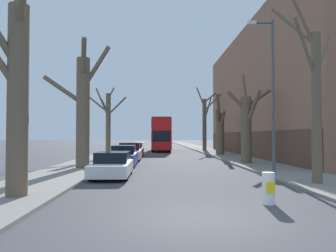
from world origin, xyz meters
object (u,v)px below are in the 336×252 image
object	(u,v)px
street_tree_left_0	(14,81)
street_tree_left_2	(107,121)
parked_car_3	(134,150)
traffic_bollard	(268,188)
street_tree_right_2	(220,131)
lamp_post	(271,89)
parked_car_0	(112,165)
double_decker_bus	(161,133)
street_tree_left_1	(83,108)
street_tree_right_3	(205,121)
street_tree_right_1	(247,124)
street_tree_right_0	(314,96)
parked_car_1	(124,156)
parked_car_2	(130,152)

from	to	relation	value
street_tree_left_0	street_tree_left_2	bearing A→B (deg)	89.28
parked_car_3	traffic_bollard	bearing A→B (deg)	-76.43
street_tree_right_2	lamp_post	distance (m)	17.84
parked_car_0	parked_car_3	bearing A→B (deg)	90.00
double_decker_bus	parked_car_0	size ratio (longest dim) A/B	2.28
street_tree_left_1	street_tree_right_3	xyz separation A→B (m)	(11.49, 24.82, 0.36)
street_tree_left_0	street_tree_right_2	bearing A→B (deg)	63.79
street_tree_right_1	street_tree_left_1	bearing A→B (deg)	-163.89
parked_car_3	traffic_bollard	size ratio (longest dim) A/B	4.25
street_tree_right_0	traffic_bollard	xyz separation A→B (m)	(-3.28, -3.63, -3.31)
parked_car_0	double_decker_bus	bearing A→B (deg)	84.04
parked_car_1	traffic_bollard	xyz separation A→B (m)	(5.64, -12.84, -0.19)
street_tree_left_2	street_tree_right_2	xyz separation A→B (m)	(11.30, 3.92, -0.88)
street_tree_left_0	double_decker_bus	size ratio (longest dim) A/B	0.87
parked_car_0	lamp_post	world-z (taller)	lamp_post
street_tree_left_1	street_tree_left_2	size ratio (longest dim) A/B	1.17
parked_car_1	parked_car_0	bearing A→B (deg)	-90.00
parked_car_1	lamp_post	xyz separation A→B (m)	(8.21, -6.06, 3.86)
street_tree_right_1	street_tree_right_3	xyz separation A→B (m)	(0.23, 21.57, 1.25)
double_decker_bus	parked_car_0	distance (m)	28.41
double_decker_bus	street_tree_left_2	bearing A→B (deg)	-109.84
parked_car_1	parked_car_2	distance (m)	5.36
street_tree_left_0	lamp_post	world-z (taller)	street_tree_left_0
street_tree_left_1	street_tree_right_3	bearing A→B (deg)	65.16
street_tree_left_1	street_tree_right_1	world-z (taller)	street_tree_left_1
parked_car_2	parked_car_3	distance (m)	5.16
street_tree_right_2	street_tree_right_3	bearing A→B (deg)	89.43
parked_car_0	parked_car_2	bearing A→B (deg)	90.00
parked_car_3	street_tree_right_2	bearing A→B (deg)	7.21
parked_car_3	lamp_post	world-z (taller)	lamp_post
street_tree_right_2	lamp_post	size ratio (longest dim) A/B	0.80
street_tree_right_3	parked_car_0	distance (m)	30.26
street_tree_right_3	parked_car_0	world-z (taller)	street_tree_right_3
street_tree_left_0	double_decker_bus	xyz separation A→B (m)	(5.46, 33.98, -1.39)
street_tree_left_1	street_tree_left_2	world-z (taller)	street_tree_left_1
street_tree_right_3	lamp_post	size ratio (longest dim) A/B	1.11
street_tree_left_0	traffic_bollard	bearing A→B (deg)	-7.37
lamp_post	parked_car_0	bearing A→B (deg)	179.57
street_tree_right_0	parked_car_1	size ratio (longest dim) A/B	1.88
street_tree_right_1	street_tree_left_0	bearing A→B (deg)	-131.65
street_tree_left_0	street_tree_right_1	world-z (taller)	street_tree_left_0
street_tree_right_0	double_decker_bus	xyz separation A→B (m)	(-5.98, 31.41, -1.27)
street_tree_right_1	street_tree_right_3	bearing A→B (deg)	89.39
street_tree_right_0	street_tree_right_2	size ratio (longest dim) A/B	1.32
parked_car_0	street_tree_right_3	bearing A→B (deg)	72.30
street_tree_left_1	street_tree_right_1	distance (m)	11.76
double_decker_bus	lamp_post	size ratio (longest dim) A/B	1.24
street_tree_right_0	parked_car_2	bearing A→B (deg)	121.48
parked_car_0	parked_car_1	bearing A→B (deg)	90.00
street_tree_right_1	traffic_bollard	distance (m)	14.49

